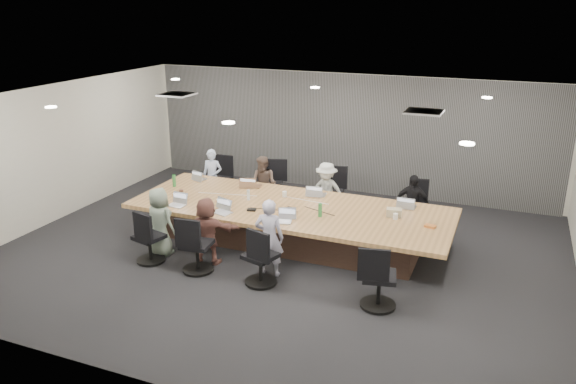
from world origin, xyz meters
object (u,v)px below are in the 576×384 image
at_px(laptop_3, 407,206).
at_px(snack_packet, 430,226).
at_px(stapler, 292,213).
at_px(person_1, 264,184).
at_px(laptop_1, 253,186).
at_px(bottle_clear, 248,195).
at_px(conference_table, 290,223).
at_px(chair_4, 149,241).
at_px(person_4, 160,222).
at_px(person_3, 412,204).
at_px(chair_2, 331,196).
at_px(person_0, 212,177).
at_px(chair_5, 197,249).
at_px(mug_brown, 181,192).
at_px(chair_0, 220,182).
at_px(bottle_green_right, 320,210).
at_px(chair_6, 261,261).
at_px(laptop_0, 199,179).
at_px(laptop_2, 317,194).
at_px(person_5, 207,231).
at_px(canvas_bag, 394,213).
at_px(laptop_6, 282,222).
at_px(person_6, 269,238).
at_px(laptop_5, 222,213).
at_px(bottle_green_left, 174,181).
at_px(chair_3, 414,210).
at_px(laptop_4, 176,206).
at_px(chair_1, 271,187).
at_px(chair_7, 379,281).

bearing_deg(laptop_3, snack_packet, 122.37).
bearing_deg(stapler, person_1, 112.52).
relative_size(laptop_1, bottle_clear, 1.74).
distance_m(conference_table, chair_4, 2.60).
bearing_deg(person_4, person_3, -134.88).
relative_size(laptop_3, snack_packet, 1.86).
distance_m(chair_2, person_0, 2.72).
distance_m(conference_table, person_0, 2.79).
xyz_separation_m(chair_5, mug_brown, (-1.23, 1.49, 0.38)).
distance_m(chair_0, bottle_green_right, 3.73).
bearing_deg(person_3, chair_6, -120.03).
relative_size(chair_2, laptop_3, 2.59).
relative_size(laptop_0, laptop_2, 0.84).
bearing_deg(chair_5, person_5, 83.63).
bearing_deg(canvas_bag, laptop_6, -149.87).
bearing_deg(person_1, person_6, -60.78).
bearing_deg(person_3, laptop_0, -171.68).
xyz_separation_m(laptop_0, laptop_2, (2.69, 0.00, 0.00)).
distance_m(laptop_6, mug_brown, 2.48).
bearing_deg(person_0, chair_2, -2.60).
bearing_deg(laptop_5, chair_4, -122.45).
bearing_deg(bottle_green_left, laptop_2, 12.03).
xyz_separation_m(person_0, laptop_0, (0.00, -0.55, 0.12)).
bearing_deg(chair_3, stapler, 41.00).
bearing_deg(laptop_0, laptop_3, -167.07).
distance_m(chair_4, laptop_5, 1.37).
bearing_deg(laptop_6, laptop_4, 166.78).
relative_size(chair_6, person_1, 0.67).
xyz_separation_m(person_1, laptop_5, (0.15, -2.15, 0.13)).
height_order(laptop_1, laptop_4, same).
bearing_deg(laptop_0, conference_table, 174.67).
height_order(chair_5, laptop_2, chair_5).
bearing_deg(person_0, mug_brown, -93.15).
bearing_deg(canvas_bag, chair_1, 154.08).
bearing_deg(chair_3, chair_4, 33.03).
xyz_separation_m(chair_7, laptop_6, (-1.94, 0.90, 0.32)).
height_order(laptop_3, laptop_5, same).
bearing_deg(person_1, bottle_green_right, -38.65).
xyz_separation_m(laptop_1, laptop_6, (1.33, -1.60, 0.00)).
relative_size(laptop_2, laptop_3, 1.01).
bearing_deg(chair_7, chair_6, 167.49).
relative_size(person_6, bottle_clear, 6.62).
xyz_separation_m(person_0, bottle_clear, (1.56, -1.34, 0.21)).
bearing_deg(laptop_2, chair_1, -37.91).
xyz_separation_m(chair_4, mug_brown, (-0.27, 1.49, 0.40)).
bearing_deg(laptop_6, chair_7, -38.06).
relative_size(chair_1, laptop_5, 2.53).
xyz_separation_m(chair_3, person_1, (-3.19, -0.35, 0.25)).
distance_m(chair_2, chair_7, 3.87).
bearing_deg(laptop_5, bottle_green_left, 163.71).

